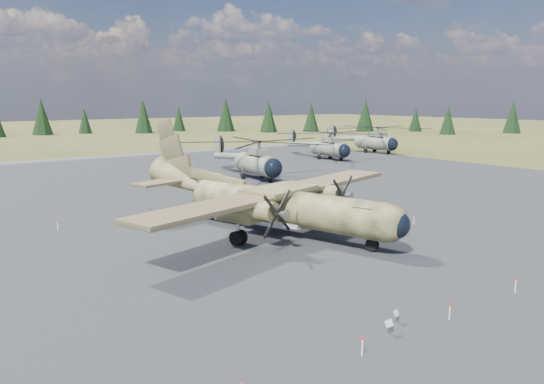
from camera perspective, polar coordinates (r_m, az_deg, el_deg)
ground at (r=35.12m, az=-2.01°, el=-7.35°), size 500.00×500.00×0.00m
apron at (r=43.39m, az=-9.64°, el=-4.11°), size 120.00×120.00×0.04m
transport_plane at (r=41.74m, az=-0.26°, el=-0.78°), size 27.91×24.96×9.28m
helicopter_near at (r=69.50m, az=-1.64°, el=4.35°), size 22.18×24.78×5.15m
helicopter_mid at (r=93.19m, az=6.17°, el=5.57°), size 19.35×22.53×4.80m
helicopter_far at (r=106.41m, az=11.06°, el=6.10°), size 21.53×24.46×5.12m
info_placard_left at (r=25.08m, az=12.44°, el=-13.77°), size 0.44×0.20×0.68m
info_placard_right at (r=26.36m, az=13.19°, el=-12.69°), size 0.42×0.29×0.61m
barrier_fence at (r=34.66m, az=-2.57°, el=-6.71°), size 33.12×29.62×0.85m
treeline at (r=40.08m, az=-3.56°, el=1.86°), size 301.47×298.23×10.99m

